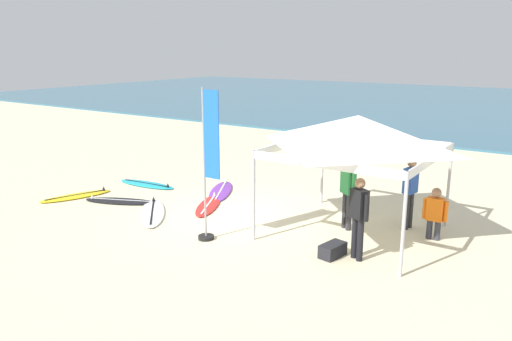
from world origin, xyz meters
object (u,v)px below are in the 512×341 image
at_px(surfboard_black, 120,201).
at_px(surfboard_red, 208,205).
at_px(surfboard_white, 152,213).
at_px(surfboard_yellow, 76,196).
at_px(surfboard_purple, 221,191).
at_px(banner_flag, 208,172).
at_px(person_black, 359,213).
at_px(surfboard_cyan, 147,184).
at_px(person_blue, 410,188).
at_px(gear_bag_near_tent, 333,250).
at_px(canopy_tent, 358,131).
at_px(person_orange, 435,211).
at_px(person_green, 348,189).

bearing_deg(surfboard_black, surfboard_red, 25.07).
distance_m(surfboard_white, surfboard_yellow, 2.92).
height_order(surfboard_purple, banner_flag, banner_flag).
bearing_deg(person_black, surfboard_white, -176.90).
distance_m(surfboard_cyan, person_blue, 8.08).
bearing_deg(surfboard_black, gear_bag_near_tent, -0.78).
distance_m(canopy_tent, surfboard_white, 5.65).
bearing_deg(canopy_tent, person_blue, 45.88).
height_order(person_orange, gear_bag_near_tent, person_orange).
height_order(surfboard_cyan, person_black, person_black).
relative_size(canopy_tent, surfboard_black, 1.61).
bearing_deg(person_green, surfboard_purple, 170.11).
relative_size(surfboard_red, gear_bag_near_tent, 3.32).
height_order(person_blue, person_orange, person_blue).
height_order(surfboard_black, person_blue, person_blue).
height_order(person_green, person_blue, same).
bearing_deg(person_black, person_blue, 82.91).
bearing_deg(person_orange, gear_bag_near_tent, -124.15).
height_order(surfboard_cyan, surfboard_black, same).
bearing_deg(person_orange, person_green, -166.02).
xyz_separation_m(canopy_tent, banner_flag, (-2.47, -2.24, -0.82)).
relative_size(surfboard_black, person_blue, 1.25).
relative_size(surfboard_yellow, gear_bag_near_tent, 3.48).
bearing_deg(person_black, gear_bag_near_tent, -160.62).
height_order(surfboard_black, surfboard_purple, same).
bearing_deg(person_green, gear_bag_near_tent, -75.24).
xyz_separation_m(person_black, banner_flag, (-3.14, -0.87, 0.59)).
relative_size(surfboard_white, surfboard_red, 1.07).
distance_m(surfboard_black, person_blue, 7.76).
relative_size(surfboard_white, gear_bag_near_tent, 3.55).
bearing_deg(surfboard_cyan, surfboard_purple, 15.90).
distance_m(surfboard_purple, person_orange, 6.31).
distance_m(surfboard_red, banner_flag, 2.89).
relative_size(surfboard_red, person_orange, 1.66).
relative_size(person_green, banner_flag, 0.50).
xyz_separation_m(person_black, person_blue, (0.29, 2.37, 0.00)).
height_order(surfboard_yellow, gear_bag_near_tent, gear_bag_near_tent).
bearing_deg(surfboard_purple, person_green, -9.89).
bearing_deg(surfboard_black, person_orange, 14.42).
bearing_deg(surfboard_red, banner_flag, -49.79).
relative_size(surfboard_black, person_black, 1.25).
distance_m(surfboard_white, surfboard_black, 1.50).
bearing_deg(surfboard_cyan, person_orange, 2.59).
xyz_separation_m(surfboard_yellow, person_blue, (8.74, 2.82, 0.95)).
distance_m(surfboard_red, surfboard_black, 2.53).
bearing_deg(person_black, surfboard_yellow, -176.90).
height_order(banner_flag, gear_bag_near_tent, banner_flag).
xyz_separation_m(banner_flag, gear_bag_near_tent, (2.68, 0.71, -1.43)).
height_order(surfboard_red, person_orange, person_orange).
xyz_separation_m(person_black, person_orange, (0.99, 1.98, -0.33)).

